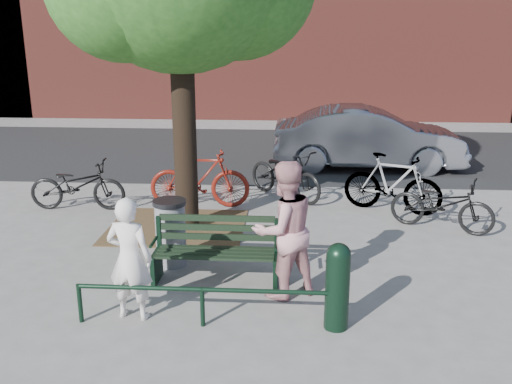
# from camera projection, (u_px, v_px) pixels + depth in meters

# --- Properties ---
(ground) EXTENTS (90.00, 90.00, 0.00)m
(ground) POSITION_uv_depth(u_px,v_px,m) (216.00, 282.00, 8.04)
(ground) COLOR gray
(ground) RESTS_ON ground
(dirt_pit) EXTENTS (2.40, 2.00, 0.02)m
(dirt_pit) POSITION_uv_depth(u_px,v_px,m) (177.00, 227.00, 10.20)
(dirt_pit) COLOR brown
(dirt_pit) RESTS_ON ground
(road) EXTENTS (40.00, 7.00, 0.01)m
(road) POSITION_uv_depth(u_px,v_px,m) (256.00, 152.00, 16.17)
(road) COLOR black
(road) RESTS_ON ground
(park_bench) EXTENTS (1.74, 0.54, 0.97)m
(park_bench) POSITION_uv_depth(u_px,v_px,m) (216.00, 249.00, 7.98)
(park_bench) COLOR black
(park_bench) RESTS_ON ground
(guard_railing) EXTENTS (3.06, 0.06, 0.51)m
(guard_railing) POSITION_uv_depth(u_px,v_px,m) (202.00, 295.00, 6.78)
(guard_railing) COLOR black
(guard_railing) RESTS_ON ground
(person_left) EXTENTS (0.62, 0.45, 1.56)m
(person_left) POSITION_uv_depth(u_px,v_px,m) (130.00, 259.00, 6.89)
(person_left) COLOR silver
(person_left) RESTS_ON ground
(person_right) EXTENTS (1.13, 1.06, 1.85)m
(person_right) POSITION_uv_depth(u_px,v_px,m) (284.00, 230.00, 7.43)
(person_right) COLOR #C6888C
(person_right) RESTS_ON ground
(bollard) EXTENTS (0.29, 0.29, 1.08)m
(bollard) POSITION_uv_depth(u_px,v_px,m) (337.00, 283.00, 6.70)
(bollard) COLOR black
(bollard) RESTS_ON ground
(litter_bin) EXTENTS (0.50, 0.50, 1.01)m
(litter_bin) POSITION_uv_depth(u_px,v_px,m) (171.00, 232.00, 8.51)
(litter_bin) COLOR gray
(litter_bin) RESTS_ON ground
(bicycle_a) EXTENTS (1.89, 0.72, 0.98)m
(bicycle_a) POSITION_uv_depth(u_px,v_px,m) (77.00, 185.00, 11.07)
(bicycle_a) COLOR black
(bicycle_a) RESTS_ON ground
(bicycle_b) EXTENTS (1.98, 0.61, 1.18)m
(bicycle_b) POSITION_uv_depth(u_px,v_px,m) (200.00, 178.00, 11.18)
(bicycle_b) COLOR #5F150D
(bicycle_b) RESTS_ON ground
(bicycle_c) EXTENTS (1.90, 1.85, 1.03)m
(bicycle_c) POSITION_uv_depth(u_px,v_px,m) (285.00, 174.00, 11.80)
(bicycle_c) COLOR black
(bicycle_c) RESTS_ON ground
(bicycle_d) EXTENTS (1.96, 1.20, 1.14)m
(bicycle_d) POSITION_uv_depth(u_px,v_px,m) (392.00, 183.00, 10.91)
(bicycle_d) COLOR gray
(bicycle_d) RESTS_ON ground
(bicycle_e) EXTENTS (1.89, 1.32, 0.94)m
(bicycle_e) POSITION_uv_depth(u_px,v_px,m) (442.00, 204.00, 9.97)
(bicycle_e) COLOR black
(bicycle_e) RESTS_ON ground
(parked_car) EXTENTS (4.66, 1.64, 1.53)m
(parked_car) POSITION_uv_depth(u_px,v_px,m) (368.00, 138.00, 14.17)
(parked_car) COLOR slate
(parked_car) RESTS_ON ground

